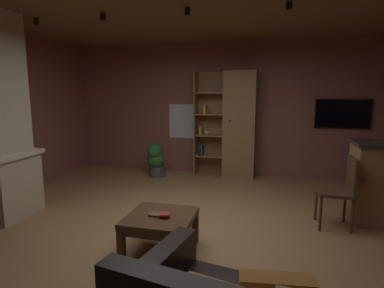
{
  "coord_description": "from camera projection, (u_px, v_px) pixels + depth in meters",
  "views": [
    {
      "loc": [
        0.96,
        -3.5,
        1.7
      ],
      "look_at": [
        0.0,
        0.4,
        1.05
      ],
      "focal_mm": 29.21,
      "sensor_mm": 36.0,
      "label": 1
    }
  ],
  "objects": [
    {
      "name": "table_book_1",
      "position": [
        165.0,
        214.0,
        3.26
      ],
      "size": [
        0.13,
        0.12,
        0.02
      ],
      "primitive_type": "cube",
      "rotation": [
        0.0,
        0.0,
        0.21
      ],
      "color": "#B22D2D",
      "rests_on": "coffee_table"
    },
    {
      "name": "wall_back",
      "position": [
        222.0,
        109.0,
        6.56
      ],
      "size": [
        6.62,
        0.06,
        2.76
      ],
      "primitive_type": "cube",
      "color": "#8E544C",
      "rests_on": "ground"
    },
    {
      "name": "dining_chair",
      "position": [
        342.0,
        187.0,
        3.94
      ],
      "size": [
        0.43,
        0.43,
        0.92
      ],
      "color": "#4C331E",
      "rests_on": "ground"
    },
    {
      "name": "track_light_spot_2",
      "position": [
        187.0,
        11.0,
        3.79
      ],
      "size": [
        0.07,
        0.07,
        0.09
      ],
      "primitive_type": "cylinder",
      "color": "black"
    },
    {
      "name": "bookshelf_cabinet",
      "position": [
        235.0,
        126.0,
        6.28
      ],
      "size": [
        1.22,
        0.41,
        2.14
      ],
      "color": "#997047",
      "rests_on": "ground"
    },
    {
      "name": "track_light_spot_0",
      "position": [
        36.0,
        22.0,
        4.33
      ],
      "size": [
        0.07,
        0.07,
        0.09
      ],
      "primitive_type": "cylinder",
      "color": "black"
    },
    {
      "name": "window_pane_back",
      "position": [
        186.0,
        121.0,
        6.76
      ],
      "size": [
        0.73,
        0.01,
        0.73
      ],
      "primitive_type": "cube",
      "color": "white"
    },
    {
      "name": "track_light_spot_1",
      "position": [
        103.0,
        17.0,
        4.05
      ],
      "size": [
        0.07,
        0.07,
        0.09
      ],
      "primitive_type": "cylinder",
      "color": "black"
    },
    {
      "name": "table_book_0",
      "position": [
        155.0,
        215.0,
        3.3
      ],
      "size": [
        0.14,
        0.09,
        0.03
      ],
      "primitive_type": "cube",
      "rotation": [
        0.0,
        0.0,
        0.03
      ],
      "color": "brown",
      "rests_on": "coffee_table"
    },
    {
      "name": "track_light_spot_3",
      "position": [
        289.0,
        5.0,
        3.54
      ],
      "size": [
        0.07,
        0.07,
        0.09
      ],
      "primitive_type": "cylinder",
      "color": "black"
    },
    {
      "name": "potted_floor_plant",
      "position": [
        156.0,
        159.0,
        6.44
      ],
      "size": [
        0.38,
        0.4,
        0.7
      ],
      "color": "#4C4C51",
      "rests_on": "ground"
    },
    {
      "name": "coffee_table",
      "position": [
        160.0,
        222.0,
        3.34
      ],
      "size": [
        0.7,
        0.7,
        0.42
      ],
      "color": "#4C331E",
      "rests_on": "ground"
    },
    {
      "name": "wall_mounted_tv",
      "position": [
        342.0,
        114.0,
        5.96
      ],
      "size": [
        1.0,
        0.06,
        0.56
      ],
      "color": "black"
    },
    {
      "name": "floor",
      "position": [
        184.0,
        233.0,
        3.86
      ],
      "size": [
        6.5,
        6.05,
        0.02
      ],
      "primitive_type": "cube",
      "color": "#A37A4C",
      "rests_on": "ground"
    }
  ]
}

